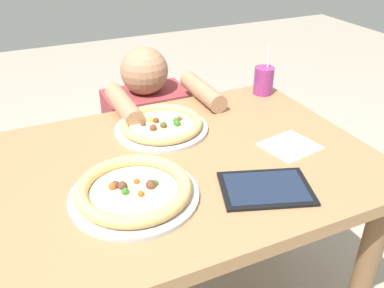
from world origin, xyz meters
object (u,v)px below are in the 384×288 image
tablet (266,188)px  drink_cup_colored (264,80)px  pizza_far (161,125)px  pizza_near (134,191)px  diner_seated (150,152)px

tablet → drink_cup_colored: bearing=57.8°
pizza_far → pizza_near: bearing=-121.6°
pizza_far → drink_cup_colored: (0.49, 0.13, 0.04)m
tablet → diner_seated: diner_seated is taller
pizza_far → diner_seated: (0.08, 0.39, -0.34)m
pizza_near → diner_seated: size_ratio=0.37×
drink_cup_colored → tablet: drink_cup_colored is taller
pizza_near → tablet: bearing=-18.9°
drink_cup_colored → diner_seated: size_ratio=0.21×
pizza_far → tablet: size_ratio=1.12×
drink_cup_colored → pizza_near: bearing=-146.8°
drink_cup_colored → diner_seated: drink_cup_colored is taller
diner_seated → tablet: bearing=-86.4°
pizza_far → diner_seated: 0.53m
pizza_near → drink_cup_colored: bearing=33.2°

